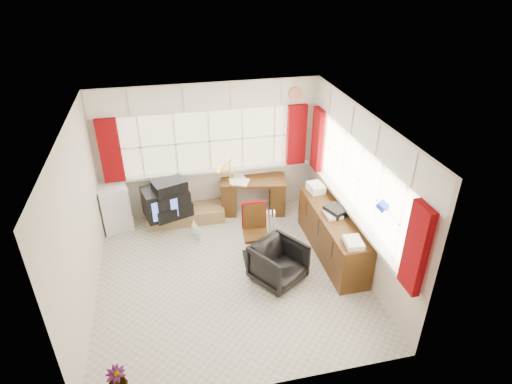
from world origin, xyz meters
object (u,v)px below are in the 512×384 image
mini_fridge (114,207)px  credenza (332,234)px  crt_tv (161,203)px  desk_lamp (230,165)px  task_chair (255,229)px  desk (253,193)px  radiator (263,230)px  tv_bench (186,215)px  office_chair (278,263)px

mini_fridge → credenza: bearing=-24.4°
crt_tv → mini_fridge: size_ratio=0.82×
desk_lamp → task_chair: desk_lamp is taller
desk → radiator: desk is taller
task_chair → tv_bench: 1.70m
desk → office_chair: (-0.06, -2.06, -0.06)m
crt_tv → mini_fridge: bearing=166.2°
desk → crt_tv: bearing=-173.2°
desk_lamp → tv_bench: bearing=-172.3°
tv_bench → crt_tv: (-0.41, -0.13, 0.39)m
task_chair → crt_tv: bearing=141.4°
radiator → crt_tv: bearing=152.3°
desk → credenza: bearing=-58.7°
tv_bench → mini_fridge: 1.29m
radiator → office_chair: bearing=-89.8°
task_chair → radiator: task_chair is taller
desk_lamp → radiator: size_ratio=0.73×
desk → task_chair: (-0.27, -1.36, 0.13)m
desk → credenza: size_ratio=0.65×
credenza → desk_lamp: bearing=130.5°
mini_fridge → tv_bench: bearing=-3.7°
radiator → tv_bench: 1.59m
task_chair → mini_fridge: size_ratio=1.14×
radiator → credenza: (1.04, -0.53, 0.13)m
desk → task_chair: task_chair is taller
desk_lamp → office_chair: desk_lamp is taller
credenza → mini_fridge: size_ratio=2.37×
desk_lamp → office_chair: bearing=-80.1°
task_chair → radiator: bearing=54.9°
mini_fridge → crt_tv: bearing=-13.8°
desk → task_chair: 1.40m
credenza → office_chair: bearing=-156.2°
radiator → tv_bench: radiator is taller
desk → tv_bench: 1.33m
office_chair → desk: bearing=55.2°
credenza → crt_tv: credenza is taller
office_chair → tv_bench: office_chair is taller
crt_tv → credenza: bearing=-27.4°
office_chair → mini_fridge: size_ratio=0.84×
radiator → tv_bench: (-1.24, 0.99, -0.13)m
radiator → mini_fridge: size_ratio=0.75×
desk → radiator: 1.08m
radiator → mini_fridge: 2.72m
radiator → crt_tv: 1.89m
task_chair → office_chair: task_chair is taller
office_chair → crt_tv: crt_tv is taller
desk_lamp → office_chair: size_ratio=0.65×
office_chair → crt_tv: size_ratio=1.02×
task_chair → tv_bench: task_chair is taller
desk → mini_fridge: bearing=-180.0°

